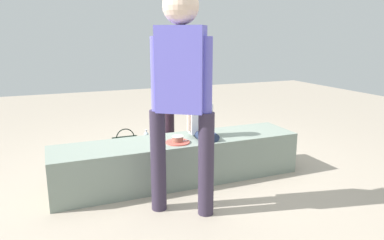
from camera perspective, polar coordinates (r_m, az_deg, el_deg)
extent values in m
plane|color=#A69987|center=(3.50, -2.09, -9.46)|extent=(12.00, 12.00, 0.00)
cube|color=gray|center=(3.43, -2.12, -6.34)|extent=(2.33, 0.52, 0.41)
cylinder|color=#1F2B47|center=(3.33, 1.34, -2.59)|extent=(0.10, 0.25, 0.08)
cylinder|color=#1F2B47|center=(3.39, 3.04, -2.35)|extent=(0.10, 0.25, 0.08)
cube|color=white|center=(3.42, 1.31, 0.28)|extent=(0.22, 0.15, 0.28)
sphere|color=beige|center=(3.37, 1.33, 3.98)|extent=(0.16, 0.16, 0.16)
cylinder|color=beige|center=(3.37, -0.41, 0.00)|extent=(0.05, 0.05, 0.21)
cylinder|color=beige|center=(3.47, 2.98, 0.40)|extent=(0.05, 0.05, 0.21)
cylinder|color=#33293D|center=(2.73, 2.25, -7.11)|extent=(0.12, 0.12, 0.81)
cylinder|color=#33293D|center=(2.82, -5.40, -6.53)|extent=(0.12, 0.12, 0.81)
cube|color=#625CC9|center=(2.61, -1.74, 8.04)|extent=(0.40, 0.36, 0.62)
sphere|color=beige|center=(2.61, -1.81, 17.68)|extent=(0.26, 0.26, 0.26)
cylinder|color=#625CC9|center=(2.58, 2.20, 6.69)|extent=(0.10, 0.10, 0.58)
cylinder|color=#625CC9|center=(2.66, -5.53, 6.86)|extent=(0.10, 0.10, 0.58)
cylinder|color=#E0594C|center=(3.26, -2.27, -3.55)|extent=(0.22, 0.22, 0.01)
cylinder|color=#945E4B|center=(3.25, -2.27, -3.07)|extent=(0.10, 0.10, 0.05)
cylinder|color=silver|center=(3.24, -2.28, -2.62)|extent=(0.10, 0.10, 0.01)
cube|color=silver|center=(3.27, -1.21, -3.33)|extent=(0.11, 0.04, 0.00)
cube|color=#59C6B2|center=(4.26, 1.82, -3.26)|extent=(0.20, 0.13, 0.28)
torus|color=white|center=(4.20, 1.28, -1.47)|extent=(0.08, 0.01, 0.08)
torus|color=white|center=(4.24, 2.39, -1.35)|extent=(0.08, 0.01, 0.08)
cylinder|color=black|center=(4.32, -3.52, -4.74)|extent=(0.36, 0.36, 0.04)
cylinder|color=black|center=(4.18, -3.62, 2.55)|extent=(0.11, 0.11, 1.08)
cylinder|color=silver|center=(4.44, -7.26, -3.32)|extent=(0.06, 0.06, 0.19)
cone|color=silver|center=(4.41, -7.30, -1.96)|extent=(0.06, 0.06, 0.03)
cylinder|color=white|center=(4.40, -7.31, -1.63)|extent=(0.03, 0.03, 0.02)
cylinder|color=red|center=(3.75, -18.51, -7.84)|extent=(0.07, 0.07, 0.10)
cube|color=white|center=(3.81, -10.92, -6.70)|extent=(0.37, 0.35, 0.14)
cube|color=black|center=(4.17, -10.50, -4.25)|extent=(0.28, 0.13, 0.23)
torus|color=black|center=(4.14, -10.56, -2.76)|extent=(0.21, 0.01, 0.21)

